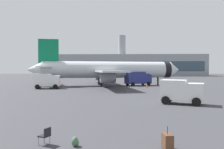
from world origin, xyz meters
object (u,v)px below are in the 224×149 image
at_px(service_truck, 47,80).
at_px(safety_cone_mid, 141,82).
at_px(traveller_backpack, 75,142).
at_px(rolling_suitcase, 167,141).
at_px(gate_chair, 45,135).
at_px(cargo_van, 181,91).
at_px(airplane_at_gate, 108,70).
at_px(safety_cone_far, 62,83).
at_px(safety_cone_near, 147,86).
at_px(fuel_truck, 138,78).

relative_size(service_truck, safety_cone_mid, 7.74).
height_order(safety_cone_mid, traveller_backpack, safety_cone_mid).
xyz_separation_m(rolling_suitcase, gate_chair, (-5.90, 0.46, 0.11)).
distance_m(cargo_van, rolling_suitcase, 14.96).
relative_size(rolling_suitcase, traveller_backpack, 2.29).
bearing_deg(cargo_van, airplane_at_gate, 108.97).
bearing_deg(traveller_backpack, safety_cone_far, 105.44).
xyz_separation_m(service_truck, cargo_van, (21.02, -19.27, -0.16)).
bearing_deg(airplane_at_gate, gate_chair, -90.83).
bearing_deg(cargo_van, gate_chair, -126.52).
bearing_deg(safety_cone_far, rolling_suitcase, -69.62).
bearing_deg(traveller_backpack, airplane_at_gate, 91.23).
bearing_deg(cargo_van, safety_cone_far, 124.37).
xyz_separation_m(cargo_van, safety_cone_near, (-1.20, 22.23, -1.05)).
xyz_separation_m(traveller_backpack, gate_chair, (-1.51, 0.16, 0.27)).
relative_size(airplane_at_gate, safety_cone_near, 44.14).
xyz_separation_m(airplane_at_gate, cargo_van, (9.62, -28.00, -2.21)).
distance_m(traveller_backpack, gate_chair, 1.54).
xyz_separation_m(service_truck, fuel_truck, (18.41, 9.04, 0.16)).
bearing_deg(fuel_truck, cargo_van, -84.72).
distance_m(airplane_at_gate, rolling_suitcase, 42.73).
height_order(service_truck, safety_cone_mid, service_truck).
xyz_separation_m(airplane_at_gate, fuel_truck, (7.01, 0.31, -1.88)).
xyz_separation_m(service_truck, traveller_backpack, (12.31, -33.25, -1.37)).
height_order(cargo_van, safety_cone_far, cargo_van).
height_order(safety_cone_near, traveller_backpack, safety_cone_near).
xyz_separation_m(airplane_at_gate, safety_cone_far, (-11.48, 2.86, -3.32)).
relative_size(traveller_backpack, gate_chair, 0.56).
bearing_deg(airplane_at_gate, safety_cone_mid, 47.17).
bearing_deg(cargo_van, safety_cone_mid, 91.54).
height_order(cargo_van, traveller_backpack, cargo_van).
relative_size(airplane_at_gate, service_truck, 7.00).
xyz_separation_m(airplane_at_gate, rolling_suitcase, (5.29, -42.27, -3.27)).
height_order(rolling_suitcase, traveller_backpack, rolling_suitcase).
bearing_deg(safety_cone_near, gate_chair, -104.06).
distance_m(safety_cone_far, traveller_backpack, 46.51).
relative_size(safety_cone_far, traveller_backpack, 1.41).
height_order(safety_cone_near, safety_cone_mid, safety_cone_near).
bearing_deg(service_truck, airplane_at_gate, 37.43).
bearing_deg(airplane_at_gate, fuel_truck, 2.54).
relative_size(fuel_truck, safety_cone_near, 7.98).
bearing_deg(gate_chair, safety_cone_mid, 79.76).
distance_m(safety_cone_mid, safety_cone_far, 21.11).
distance_m(cargo_van, safety_cone_far, 37.40).
bearing_deg(fuel_truck, gate_chair, -100.25).
bearing_deg(safety_cone_near, airplane_at_gate, 145.58).
distance_m(service_truck, cargo_van, 28.52).
bearing_deg(gate_chair, airplane_at_gate, 89.17).
xyz_separation_m(safety_cone_near, gate_chair, (-9.03, -36.05, 0.10)).
bearing_deg(rolling_suitcase, fuel_truck, 87.69).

